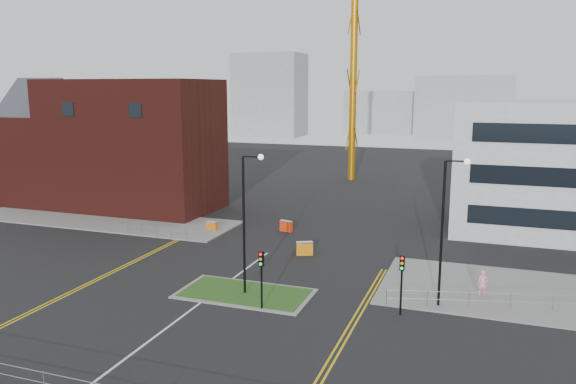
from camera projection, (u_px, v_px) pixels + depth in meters
name	position (u px, v px, depth m)	size (l,w,h in m)	color
ground	(149.00, 341.00, 29.60)	(200.00, 200.00, 0.00)	black
pavement_left	(101.00, 219.00, 56.54)	(28.00, 8.00, 0.12)	slate
pavement_right	(574.00, 299.00, 35.32)	(24.00, 10.00, 0.12)	slate
island_kerb	(245.00, 294.00, 36.35)	(8.60, 4.60, 0.08)	slate
grass_island	(245.00, 293.00, 36.34)	(8.00, 4.00, 0.12)	#274D19
brick_building	(110.00, 146.00, 61.83)	(24.20, 10.07, 14.24)	#4A1712
streetlamp_island	(247.00, 213.00, 35.28)	(1.46, 0.36, 9.18)	black
streetlamp_right_near	(446.00, 221.00, 33.19)	(1.46, 0.36, 9.18)	black
traffic_light_island	(261.00, 269.00, 33.35)	(0.28, 0.33, 3.65)	black
traffic_light_right	(402.00, 273.00, 32.57)	(0.28, 0.33, 3.65)	black
railing_front	(69.00, 383.00, 23.90)	(24.05, 0.05, 1.10)	gray
railing_left	(156.00, 230.00, 49.75)	(6.05, 0.05, 1.10)	gray
railing_right	(553.00, 299.00, 33.37)	(19.05, 5.05, 1.10)	gray
centre_line	(169.00, 326.00, 31.45)	(0.15, 30.00, 0.01)	silver
yellow_left_a	(121.00, 267.00, 41.82)	(0.12, 24.00, 0.01)	gold
yellow_left_b	(124.00, 267.00, 41.72)	(0.12, 24.00, 0.01)	gold
yellow_right_a	(351.00, 322.00, 32.03)	(0.12, 20.00, 0.01)	gold
yellow_right_b	(356.00, 323.00, 31.94)	(0.12, 20.00, 0.01)	gold
skyline_a	(270.00, 95.00, 151.87)	(18.00, 12.00, 22.00)	gray
skyline_b	(464.00, 107.00, 145.24)	(24.00, 12.00, 16.00)	gray
skyline_d	(399.00, 112.00, 160.79)	(30.00, 12.00, 12.00)	gray
pedestrian	(483.00, 284.00, 35.62)	(0.66, 0.43, 1.80)	pink
barrier_left	(212.00, 226.00, 52.15)	(1.11, 0.50, 0.91)	#CD640B
barrier_mid	(305.00, 248.00, 44.72)	(1.36, 0.93, 1.10)	orange
barrier_right	(286.00, 226.00, 52.02)	(1.28, 0.74, 1.02)	red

